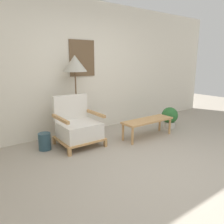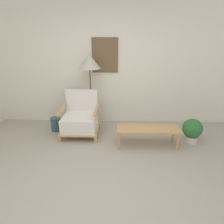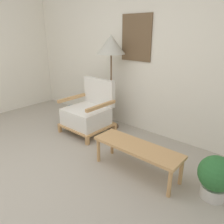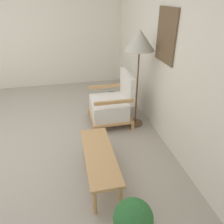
{
  "view_description": "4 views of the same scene",
  "coord_description": "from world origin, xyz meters",
  "px_view_note": "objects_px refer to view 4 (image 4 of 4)",
  "views": [
    {
      "loc": [
        -2.21,
        -1.75,
        1.49
      ],
      "look_at": [
        0.16,
        1.51,
        0.55
      ],
      "focal_mm": 35.0,
      "sensor_mm": 36.0,
      "label": 1
    },
    {
      "loc": [
        0.26,
        -1.63,
        1.76
      ],
      "look_at": [
        0.16,
        1.51,
        0.55
      ],
      "focal_mm": 28.0,
      "sensor_mm": 36.0,
      "label": 2
    },
    {
      "loc": [
        2.11,
        -0.73,
        1.64
      ],
      "look_at": [
        0.16,
        1.51,
        0.55
      ],
      "focal_mm": 35.0,
      "sensor_mm": 36.0,
      "label": 3
    },
    {
      "loc": [
        2.87,
        0.92,
        2.05
      ],
      "look_at": [
        0.16,
        1.51,
        0.55
      ],
      "focal_mm": 35.0,
      "sensor_mm": 36.0,
      "label": 4
    }
  ],
  "objects_px": {
    "coffee_table": "(99,157)",
    "potted_plant": "(133,221)",
    "vase": "(112,100)",
    "floor_lamp": "(140,43)",
    "armchair": "(112,105)"
  },
  "relations": [
    {
      "from": "armchair",
      "to": "coffee_table",
      "type": "relative_size",
      "value": 0.8
    },
    {
      "from": "floor_lamp",
      "to": "potted_plant",
      "type": "relative_size",
      "value": 3.37
    },
    {
      "from": "coffee_table",
      "to": "vase",
      "type": "relative_size",
      "value": 3.76
    },
    {
      "from": "armchair",
      "to": "floor_lamp",
      "type": "xyz_separation_m",
      "value": [
        0.18,
        0.39,
        1.07
      ]
    },
    {
      "from": "coffee_table",
      "to": "armchair",
      "type": "bearing_deg",
      "value": 161.63
    },
    {
      "from": "floor_lamp",
      "to": "potted_plant",
      "type": "bearing_deg",
      "value": -18.48
    },
    {
      "from": "vase",
      "to": "potted_plant",
      "type": "bearing_deg",
      "value": -8.52
    },
    {
      "from": "coffee_table",
      "to": "vase",
      "type": "height_order",
      "value": "coffee_table"
    },
    {
      "from": "vase",
      "to": "potted_plant",
      "type": "xyz_separation_m",
      "value": [
        2.76,
        -0.41,
        0.11
      ]
    },
    {
      "from": "floor_lamp",
      "to": "vase",
      "type": "height_order",
      "value": "floor_lamp"
    },
    {
      "from": "coffee_table",
      "to": "potted_plant",
      "type": "distance_m",
      "value": 0.88
    },
    {
      "from": "floor_lamp",
      "to": "vase",
      "type": "bearing_deg",
      "value": -161.3
    },
    {
      "from": "coffee_table",
      "to": "potted_plant",
      "type": "bearing_deg",
      "value": 10.53
    },
    {
      "from": "floor_lamp",
      "to": "vase",
      "type": "xyz_separation_m",
      "value": [
        -0.75,
        -0.26,
        -1.25
      ]
    },
    {
      "from": "floor_lamp",
      "to": "potted_plant",
      "type": "distance_m",
      "value": 2.4
    }
  ]
}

